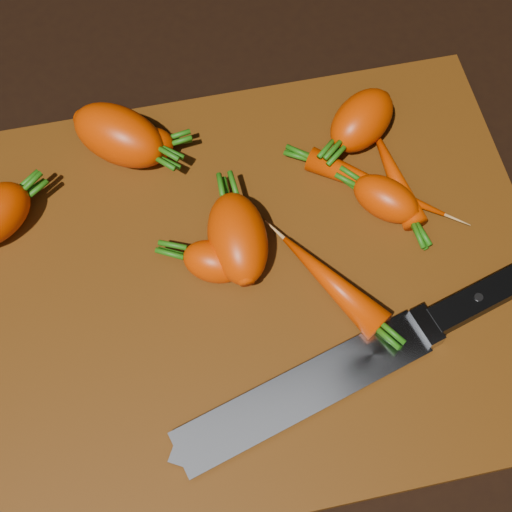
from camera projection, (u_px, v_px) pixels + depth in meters
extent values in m
cube|color=black|center=(258.00, 283.00, 0.64)|extent=(2.00, 2.00, 0.01)
cube|color=#572C08|center=(258.00, 278.00, 0.63)|extent=(0.50, 0.40, 0.01)
ellipsoid|color=#DF3900|center=(213.00, 262.00, 0.61)|extent=(0.06, 0.06, 0.04)
ellipsoid|color=#DF3900|center=(119.00, 135.00, 0.65)|extent=(0.10, 0.10, 0.05)
ellipsoid|color=#DF3900|center=(238.00, 238.00, 0.61)|extent=(0.05, 0.09, 0.05)
ellipsoid|color=#DF3900|center=(362.00, 120.00, 0.66)|extent=(0.09, 0.08, 0.05)
ellipsoid|color=#DF3900|center=(143.00, 148.00, 0.66)|extent=(0.06, 0.04, 0.04)
ellipsoid|color=#DF3900|center=(386.00, 199.00, 0.63)|extent=(0.07, 0.07, 0.04)
ellipsoid|color=#DF3900|center=(393.00, 174.00, 0.65)|extent=(0.03, 0.11, 0.02)
ellipsoid|color=#DF3900|center=(376.00, 186.00, 0.65)|extent=(0.12, 0.10, 0.02)
ellipsoid|color=#DF3900|center=(331.00, 282.00, 0.60)|extent=(0.08, 0.11, 0.03)
cube|color=gray|center=(178.00, 457.00, 0.55)|extent=(0.22, 0.10, 0.00)
cube|color=gray|center=(310.00, 388.00, 0.57)|extent=(0.02, 0.04, 0.02)
cube|color=black|center=(384.00, 349.00, 0.58)|extent=(0.13, 0.06, 0.02)
cylinder|color=#B2B2B7|center=(366.00, 356.00, 0.57)|extent=(0.01, 0.01, 0.00)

